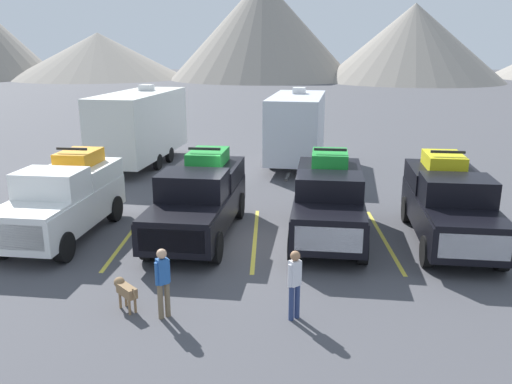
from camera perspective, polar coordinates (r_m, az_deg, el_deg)
ground_plane at (r=16.13m, az=-0.13°, el=-5.37°), size 240.00×240.00×0.00m
pickup_truck_a at (r=17.31m, az=-20.05°, el=-0.62°), size 2.56×5.45×2.66m
pickup_truck_b at (r=16.53m, az=-6.13°, el=-0.54°), size 2.69×6.01×2.62m
pickup_truck_c at (r=16.33m, az=7.88°, el=-0.78°), size 2.62×5.50×2.65m
pickup_truck_d at (r=16.90m, az=20.20°, el=-1.08°), size 2.65×5.77×2.64m
lot_stripe_a at (r=18.46m, az=-25.74°, el=-4.23°), size 0.12×5.50×0.01m
lot_stripe_b at (r=17.01m, az=-13.68°, el=-4.69°), size 0.12×5.50×0.01m
lot_stripe_c at (r=16.42m, az=-0.10°, el=-4.96°), size 0.12×5.50×0.01m
lot_stripe_d at (r=16.79m, az=13.67°, el=-4.96°), size 0.12×5.50×0.01m
camper_trailer_a at (r=26.63m, az=-12.43°, el=7.19°), size 3.48×8.51×3.88m
camper_trailer_b at (r=25.87m, az=4.42°, el=7.13°), size 3.25×7.35×3.77m
person_a at (r=11.46m, az=4.22°, el=-9.52°), size 0.30×0.29×1.59m
person_b at (r=11.66m, az=-10.06°, el=-9.21°), size 0.30×0.29×1.61m
dog at (r=12.39m, az=-14.04°, el=-10.20°), size 0.65×0.67×0.70m
mountain_ridge at (r=96.25m, az=3.98°, el=16.24°), size 156.12×44.71×17.05m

